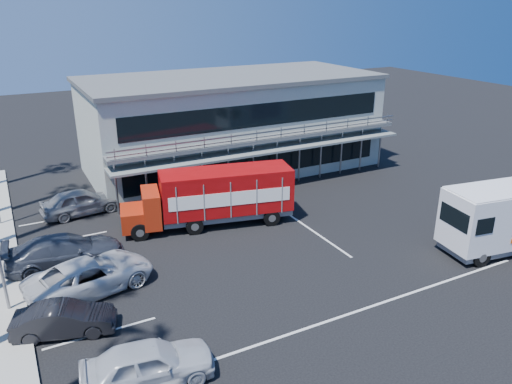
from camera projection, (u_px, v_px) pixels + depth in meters
name	position (u px, v px, depth m)	size (l,w,h in m)	color
ground	(299.00, 250.00, 26.97)	(120.00, 120.00, 0.00)	black
building	(232.00, 122.00, 39.32)	(22.40, 12.00, 7.30)	#9FA496
red_truck	(215.00, 195.00, 29.47)	(10.28, 4.40, 3.37)	#A7230D
white_van	(510.00, 216.00, 26.47)	(7.70, 3.60, 3.62)	white
parked_car_a	(148.00, 363.00, 17.38)	(1.86, 4.63, 1.58)	silver
parked_car_b	(64.00, 319.00, 20.00)	(1.39, 3.98, 1.31)	black
parked_car_c	(91.00, 275.00, 22.93)	(2.67, 5.80, 1.61)	silver
parked_car_d	(65.00, 252.00, 25.05)	(2.32, 5.70, 1.66)	#323742
parked_car_e	(81.00, 202.00, 31.30)	(1.94, 4.83, 1.65)	gray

